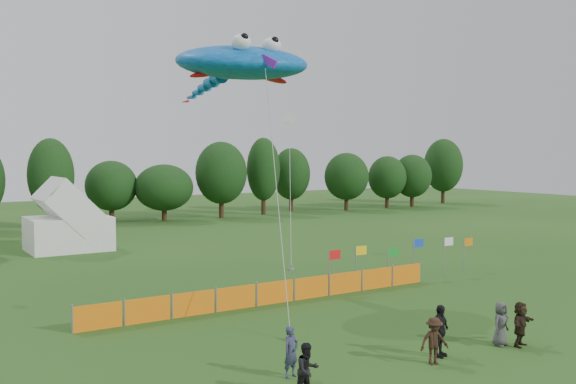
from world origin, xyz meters
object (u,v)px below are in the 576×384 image
barrier_fence (275,292)px  spectator_e (500,324)px  spectator_a (291,352)px  spectator_c (434,341)px  tent_right (68,223)px  spectator_d (440,331)px  spectator_b (307,370)px  spectator_f (521,324)px  stingray_kite (238,65)px

barrier_fence → spectator_e: spectator_e is taller
spectator_a → spectator_c: bearing=-32.7°
tent_right → spectator_e: (7.23, -31.01, -1.17)m
spectator_a → spectator_d: bearing=-25.6°
spectator_b → spectator_f: size_ratio=0.97×
spectator_a → stingray_kite: (4.47, 11.57, 10.27)m
spectator_c → tent_right: bearing=112.2°
spectator_b → spectator_c: (5.01, 0.11, -0.00)m
spectator_c → spectator_d: 0.86m
spectator_b → spectator_f: spectator_f is taller
barrier_fence → spectator_d: (0.66, -9.43, 0.37)m
barrier_fence → spectator_e: 10.27m
tent_right → spectator_c: 31.45m
stingray_kite → barrier_fence: bearing=-88.0°
spectator_b → stingray_kite: 17.42m
spectator_a → spectator_e: spectator_a is taller
spectator_d → spectator_c: bearing=-162.5°
barrier_fence → spectator_a: (-4.59, -8.41, 0.28)m
tent_right → spectator_e: bearing=-76.9°
spectator_b → stingray_kite: size_ratio=0.09×
spectator_a → stingray_kite: size_ratio=0.09×
barrier_fence → spectator_b: 11.22m
tent_right → spectator_c: tent_right is taller
barrier_fence → spectator_d: spectator_d is taller
spectator_e → stingray_kite: size_ratio=0.09×
barrier_fence → spectator_c: bearing=-90.4°
tent_right → spectator_b: bearing=-92.2°
spectator_a → spectator_b: (-0.49, -1.59, -0.01)m
spectator_d → barrier_fence: bearing=79.1°
stingray_kite → spectator_f: bearing=-73.2°
tent_right → stingray_kite: 20.65m
spectator_a → spectator_c: spectator_a is taller
barrier_fence → spectator_b: (-5.08, -10.00, 0.27)m
tent_right → stingray_kite: stingray_kite is taller
barrier_fence → spectator_b: bearing=-116.9°
tent_right → spectator_d: tent_right is taller
barrier_fence → stingray_kite: 11.02m
spectator_b → spectator_e: 8.46m
barrier_fence → spectator_a: bearing=-118.6°
stingray_kite → tent_right: bearing=101.7°
spectator_f → stingray_kite: 17.27m
tent_right → spectator_a: 29.75m
spectator_b → spectator_f: bearing=-4.0°
spectator_b → spectator_c: 5.01m
barrier_fence → spectator_f: spectator_f is taller
spectator_a → spectator_b: bearing=-121.7°
spectator_c → spectator_e: 3.45m
spectator_f → stingray_kite: bearing=89.0°
spectator_a → stingray_kite: 16.11m
spectator_a → spectator_c: (4.52, -1.48, -0.02)m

